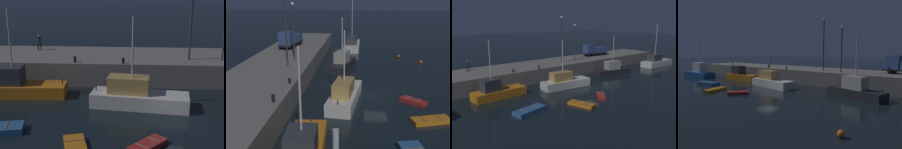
# 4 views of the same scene
# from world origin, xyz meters

# --- Properties ---
(ground_plane) EXTENTS (320.00, 320.00, 0.00)m
(ground_plane) POSITION_xyz_m (0.00, 0.00, 0.00)
(ground_plane) COLOR black
(pier_quay) EXTENTS (62.08, 8.53, 2.39)m
(pier_quay) POSITION_xyz_m (0.00, 12.33, 1.20)
(pier_quay) COLOR gray
(pier_quay) RESTS_ON ground
(fishing_trawler_red) EXTENTS (7.75, 3.96, 7.44)m
(fishing_trawler_red) POSITION_xyz_m (10.99, 4.44, 0.93)
(fishing_trawler_red) COLOR #232328
(fishing_trawler_red) RESTS_ON ground
(fishing_boat_blue) EXTENTS (8.25, 3.39, 7.44)m
(fishing_boat_blue) POSITION_xyz_m (-2.46, 3.30, 0.94)
(fishing_boat_blue) COLOR silver
(fishing_boat_blue) RESTS_ON ground
(fishing_boat_orange) EXTENTS (8.96, 3.04, 9.52)m
(fishing_boat_orange) POSITION_xyz_m (25.86, 3.40, 0.99)
(fishing_boat_orange) COLOR silver
(fishing_boat_orange) RESTS_ON ground
(fishing_trawler_green) EXTENTS (7.46, 2.79, 7.91)m
(fishing_trawler_green) POSITION_xyz_m (-12.86, 5.39, 0.93)
(fishing_trawler_green) COLOR orange
(fishing_trawler_green) RESTS_ON ground
(dinghy_orange_near) EXTENTS (2.17, 3.62, 0.40)m
(dinghy_orange_near) POSITION_xyz_m (-6.27, -4.38, 0.18)
(dinghy_orange_near) COLOR orange
(dinghy_orange_near) RESTS_ON ground
(dinghy_red_small) EXTENTS (2.64, 2.75, 0.40)m
(dinghy_red_small) POSITION_xyz_m (-1.83, -3.64, 0.18)
(dinghy_red_small) COLOR #B22823
(dinghy_red_small) RESTS_ON ground
(mooring_buoy_near) EXTENTS (0.53, 0.53, 0.53)m
(mooring_buoy_near) POSITION_xyz_m (14.95, -7.85, 0.27)
(mooring_buoy_near) COLOR orange
(mooring_buoy_near) RESTS_ON ground
(mooring_buoy_mid) EXTENTS (0.50, 0.50, 0.50)m
(mooring_buoy_mid) POSITION_xyz_m (18.99, -4.89, 0.25)
(mooring_buoy_mid) COLOR orange
(mooring_buoy_mid) RESTS_ON ground
(lamp_post_west) EXTENTS (0.44, 0.44, 8.77)m
(lamp_post_west) POSITION_xyz_m (2.90, 10.44, 7.46)
(lamp_post_west) COLOR #38383D
(lamp_post_west) RESTS_ON pier_quay
(lamp_post_east) EXTENTS (0.44, 0.44, 7.32)m
(lamp_post_east) POSITION_xyz_m (6.20, 10.36, 6.71)
(lamp_post_east) COLOR #38383D
(lamp_post_east) RESTS_ON pier_quay
(utility_truck) EXTENTS (6.34, 2.76, 2.69)m
(utility_truck) POSITION_xyz_m (14.81, 13.03, 3.68)
(utility_truck) COLOR black
(utility_truck) RESTS_ON pier_quay
(bollard_central) EXTENTS (0.28, 0.28, 0.60)m
(bollard_central) POSITION_xyz_m (-8.50, 8.70, 2.69)
(bollard_central) COLOR black
(bollard_central) RESTS_ON pier_quay
(bollard_east) EXTENTS (0.28, 0.28, 0.53)m
(bollard_east) POSITION_xyz_m (-3.74, 8.55, 2.66)
(bollard_east) COLOR black
(bollard_east) RESTS_ON pier_quay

